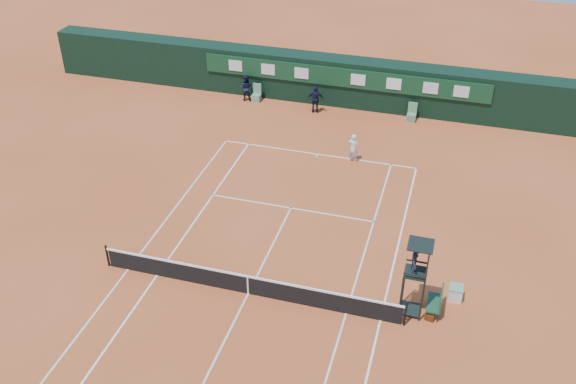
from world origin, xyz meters
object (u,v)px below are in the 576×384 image
at_px(umpire_chair, 416,264).
at_px(player, 353,148).
at_px(tennis_net, 248,284).
at_px(player_bench, 437,301).
at_px(cooler, 455,293).

xyz_separation_m(umpire_chair, player, (-4.52, 10.91, -1.63)).
height_order(umpire_chair, player, umpire_chair).
relative_size(tennis_net, player_bench, 10.75).
distance_m(tennis_net, player, 11.89).
distance_m(player_bench, player, 11.98).
bearing_deg(cooler, player, 122.62).
bearing_deg(cooler, tennis_net, -165.92).
height_order(tennis_net, umpire_chair, umpire_chair).
bearing_deg(player_bench, cooler, 55.45).
relative_size(umpire_chair, player, 2.07).
height_order(umpire_chair, cooler, umpire_chair).
bearing_deg(umpire_chair, player_bench, 15.47).
bearing_deg(tennis_net, umpire_chair, 6.99).
distance_m(cooler, player, 11.48).
height_order(player_bench, cooler, player_bench).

